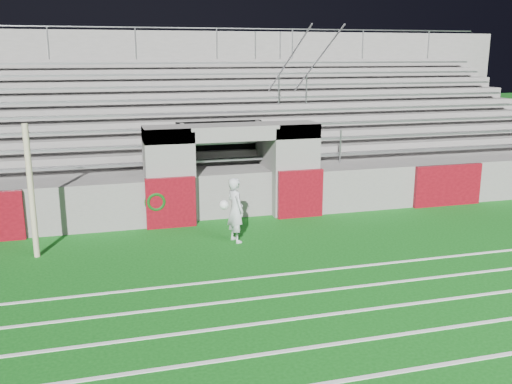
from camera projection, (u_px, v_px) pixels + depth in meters
name	position (u px, v px, depth m)	size (l,w,h in m)	color
ground	(269.00, 258.00, 12.80)	(90.00, 90.00, 0.00)	#0E5413
field_post	(31.00, 192.00, 12.55)	(0.13, 0.13, 3.02)	#BFB58E
field_markings	(371.00, 376.00, 8.12)	(28.00, 8.09, 0.01)	white
stadium_structure	(203.00, 141.00, 19.90)	(26.00, 8.48, 5.42)	slate
goalkeeper_with_ball	(235.00, 210.00, 13.77)	(0.69, 0.66, 1.59)	#B9BFC3
hose_coil	(156.00, 202.00, 14.80)	(0.59, 0.15, 0.59)	#0D3E0C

